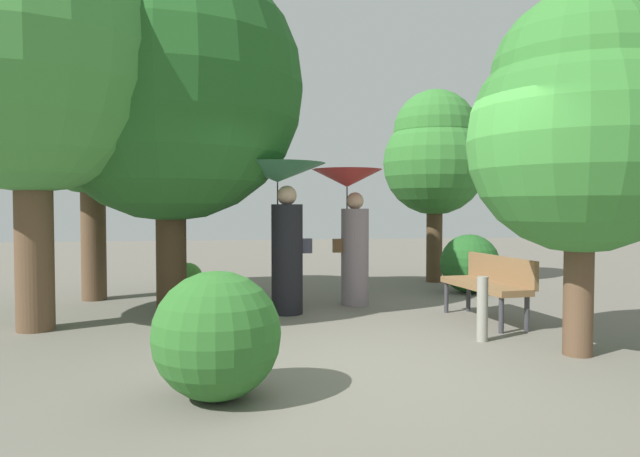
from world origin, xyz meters
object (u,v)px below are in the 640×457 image
(tree_near_right, at_px, (435,154))
(tree_mid_left, at_px, (169,68))
(tree_near_left, at_px, (30,31))
(tree_far_back, at_px, (91,105))
(path_marker_post, at_px, (482,309))
(person_left, at_px, (281,206))
(park_bench, at_px, (489,281))
(tree_mid_right, at_px, (581,122))
(person_right, at_px, (351,214))

(tree_near_right, bearing_deg, tree_mid_left, -152.56)
(tree_near_left, relative_size, tree_near_right, 1.45)
(tree_near_left, height_order, tree_mid_left, tree_mid_left)
(tree_far_back, relative_size, path_marker_post, 6.37)
(tree_near_left, height_order, path_marker_post, tree_near_left)
(path_marker_post, bearing_deg, tree_near_right, 75.56)
(person_left, bearing_deg, park_bench, -112.66)
(park_bench, height_order, tree_mid_right, tree_mid_right)
(person_right, relative_size, tree_near_right, 0.54)
(tree_mid_left, distance_m, tree_mid_right, 5.28)
(person_left, height_order, tree_near_right, tree_near_right)
(person_right, xyz_separation_m, tree_far_back, (-3.88, 1.10, 1.69))
(park_bench, xyz_separation_m, path_marker_post, (-0.57, -1.02, -0.16))
(path_marker_post, bearing_deg, tree_mid_left, 146.40)
(person_right, distance_m, path_marker_post, 2.83)
(tree_near_right, bearing_deg, person_right, -133.15)
(tree_far_back, bearing_deg, person_left, -30.64)
(tree_far_back, bearing_deg, tree_mid_left, -44.02)
(person_right, bearing_deg, person_left, 113.93)
(tree_far_back, bearing_deg, tree_near_right, 11.29)
(tree_mid_left, bearing_deg, person_right, 3.47)
(tree_mid_left, bearing_deg, tree_far_back, 135.98)
(path_marker_post, bearing_deg, person_left, 136.17)
(park_bench, height_order, tree_mid_left, tree_mid_left)
(tree_mid_left, bearing_deg, tree_near_left, -146.98)
(tree_near_left, distance_m, tree_mid_right, 6.15)
(person_right, relative_size, path_marker_post, 2.85)
(person_right, xyz_separation_m, park_bench, (1.50, -1.46, -0.84))
(person_left, relative_size, person_right, 1.02)
(person_right, bearing_deg, tree_near_right, -46.48)
(tree_near_left, xyz_separation_m, tree_near_right, (6.22, 3.43, -1.03))
(person_left, bearing_deg, tree_far_back, 56.03)
(tree_mid_left, height_order, tree_mid_right, tree_mid_left)
(tree_near_left, relative_size, tree_mid_left, 1.00)
(path_marker_post, bearing_deg, tree_mid_right, -46.02)
(person_left, relative_size, tree_near_right, 0.55)
(tree_near_right, distance_m, tree_far_back, 6.19)
(tree_near_right, bearing_deg, tree_far_back, -168.71)
(person_left, bearing_deg, path_marker_post, -137.16)
(tree_mid_left, xyz_separation_m, tree_far_back, (-1.30, 1.26, -0.33))
(tree_mid_left, bearing_deg, path_marker_post, -33.60)
(tree_mid_right, bearing_deg, person_left, 135.61)
(person_right, relative_size, tree_mid_left, 0.37)
(tree_near_right, bearing_deg, path_marker_post, -104.44)
(tree_mid_left, bearing_deg, tree_mid_right, -35.92)
(path_marker_post, bearing_deg, person_right, 110.45)
(person_right, relative_size, tree_far_back, 0.45)
(park_bench, relative_size, tree_near_right, 0.42)
(park_bench, height_order, path_marker_post, park_bench)
(tree_near_left, height_order, tree_far_back, tree_near_left)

